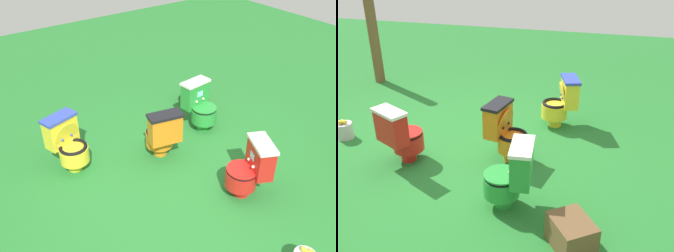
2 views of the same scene
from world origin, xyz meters
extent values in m
plane|color=#26752D|center=(0.00, 0.00, 0.00)|extent=(14.00, 14.00, 0.00)
cylinder|color=red|center=(0.38, 0.43, 0.07)|extent=(0.24, 0.24, 0.14)
cylinder|color=red|center=(0.37, 0.41, 0.24)|extent=(0.50, 0.50, 0.20)
torus|color=black|center=(0.37, 0.41, 0.35)|extent=(0.47, 0.47, 0.04)
cylinder|color=white|center=(0.37, 0.41, 0.30)|extent=(0.32, 0.32, 0.01)
cube|color=red|center=(0.46, 0.59, 0.51)|extent=(0.45, 0.35, 0.37)
cube|color=white|center=(0.46, 0.59, 0.71)|extent=(0.48, 0.38, 0.04)
cube|color=#8CE0E5|center=(0.41, 0.50, 0.56)|extent=(0.10, 0.06, 0.08)
cylinder|color=red|center=(0.37, 0.41, 0.37)|extent=(0.48, 0.48, 0.02)
sphere|color=white|center=(0.47, 0.46, 0.46)|extent=(0.04, 0.04, 0.04)
sphere|color=white|center=(0.35, 0.52, 0.46)|extent=(0.04, 0.04, 0.04)
cylinder|color=orange|center=(-0.84, 0.10, 0.07)|extent=(0.21, 0.21, 0.14)
cylinder|color=orange|center=(-0.86, 0.11, 0.24)|extent=(0.44, 0.44, 0.20)
torus|color=black|center=(-0.86, 0.11, 0.35)|extent=(0.42, 0.42, 0.04)
cylinder|color=black|center=(-0.86, 0.11, 0.30)|extent=(0.29, 0.29, 0.01)
cube|color=orange|center=(-0.67, 0.06, 0.51)|extent=(0.27, 0.44, 0.37)
cube|color=black|center=(-0.67, 0.06, 0.71)|extent=(0.30, 0.47, 0.04)
cube|color=#8CE0E5|center=(-0.77, 0.09, 0.56)|extent=(0.03, 0.11, 0.08)
cylinder|color=orange|center=(-0.77, 0.09, 0.49)|extent=(0.16, 0.36, 0.35)
sphere|color=black|center=(-0.79, 0.02, 0.46)|extent=(0.04, 0.04, 0.04)
sphere|color=black|center=(-0.76, 0.15, 0.46)|extent=(0.04, 0.04, 0.04)
cylinder|color=yellow|center=(-1.22, -0.98, 0.07)|extent=(0.22, 0.22, 0.14)
cylinder|color=yellow|center=(-1.20, -0.97, 0.24)|extent=(0.46, 0.46, 0.20)
torus|color=black|center=(-1.20, -0.97, 0.35)|extent=(0.44, 0.44, 0.04)
cylinder|color=#3347B2|center=(-1.20, -0.97, 0.30)|extent=(0.30, 0.30, 0.01)
cube|color=yellow|center=(-1.40, -1.03, 0.51)|extent=(0.30, 0.45, 0.37)
cube|color=#3347B2|center=(-1.40, -1.03, 0.71)|extent=(0.33, 0.48, 0.04)
cube|color=#8CE0E5|center=(-1.30, -1.00, 0.56)|extent=(0.04, 0.11, 0.08)
cylinder|color=yellow|center=(-1.30, -1.00, 0.49)|extent=(0.19, 0.36, 0.35)
sphere|color=#3347B2|center=(-1.32, -0.93, 0.46)|extent=(0.04, 0.04, 0.04)
sphere|color=#3347B2|center=(-1.28, -1.06, 0.46)|extent=(0.04, 0.04, 0.04)
cylinder|color=green|center=(-0.99, 0.98, 0.07)|extent=(0.20, 0.20, 0.14)
cylinder|color=green|center=(-0.97, 0.98, 0.24)|extent=(0.41, 0.41, 0.20)
torus|color=black|center=(-0.97, 0.98, 0.35)|extent=(0.39, 0.39, 0.04)
cylinder|color=white|center=(-0.97, 0.98, 0.30)|extent=(0.26, 0.26, 0.01)
cube|color=green|center=(-1.16, 0.96, 0.51)|extent=(0.23, 0.43, 0.37)
cube|color=white|center=(-1.16, 0.96, 0.71)|extent=(0.26, 0.45, 0.04)
cube|color=#8CE0E5|center=(-1.06, 0.97, 0.56)|extent=(0.02, 0.11, 0.08)
cylinder|color=green|center=(-0.97, 0.98, 0.37)|extent=(0.40, 0.40, 0.02)
sphere|color=white|center=(-1.07, 1.04, 0.46)|extent=(0.04, 0.04, 0.04)
sphere|color=white|center=(-1.05, 0.90, 0.46)|extent=(0.04, 0.04, 0.04)
cube|color=brown|center=(-1.71, 1.38, 0.15)|extent=(0.49, 0.51, 0.29)
ellipsoid|color=yellow|center=(1.50, 0.18, 0.25)|extent=(0.07, 0.05, 0.05)
ellipsoid|color=yellow|center=(1.44, 0.15, 0.25)|extent=(0.07, 0.05, 0.05)
camera|label=1|loc=(2.58, -2.24, 3.13)|focal=40.28mm
camera|label=2|loc=(-1.83, 4.00, 2.50)|focal=40.81mm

